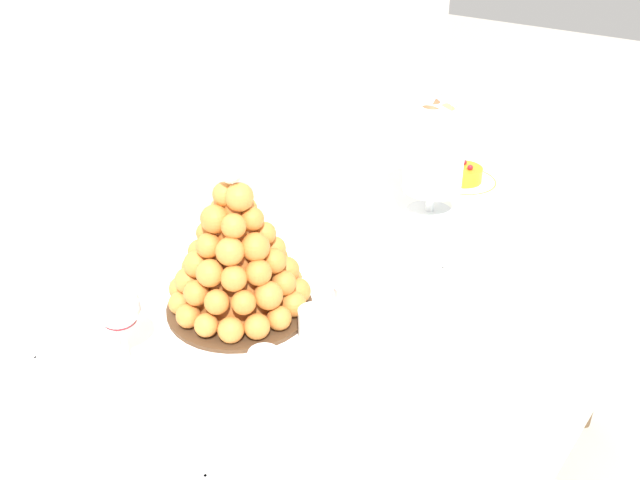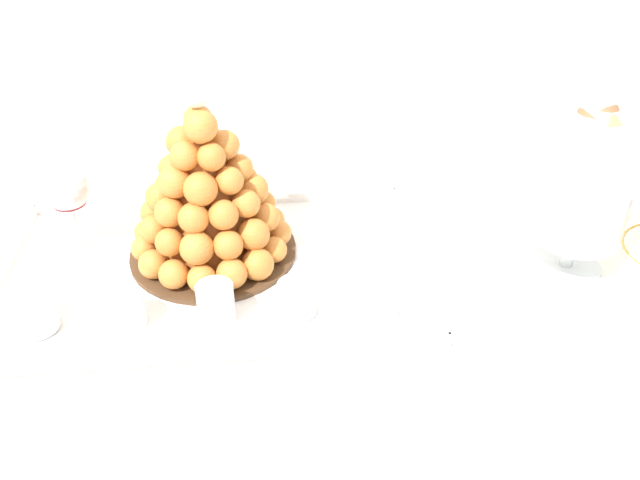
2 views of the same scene
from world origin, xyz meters
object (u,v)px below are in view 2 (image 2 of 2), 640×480
Objects in this scene: dessert_cup_mid_left at (128,311)px; macaron_goblet at (588,179)px; croquembouche at (207,194)px; dessert_cup_left at (33,315)px; serving_tray at (215,271)px; dessert_cup_mid_right at (297,299)px; dessert_cup_centre at (216,304)px; wine_glass at (67,192)px; dessert_cup_right at (381,300)px.

dessert_cup_mid_left is 0.69m from macaron_goblet.
croquembouche is 0.30m from dessert_cup_left.
serving_tray is at bearing -85.39° from croquembouche.
dessert_cup_centre is at bearing -175.92° from dessert_cup_mid_right.
macaron_goblet is at bearing -8.23° from croquembouche.
serving_tray is 0.27m from dessert_cup_left.
dessert_cup_mid_right is 0.38× the size of wine_glass.
dessert_cup_centre is (0.01, -0.16, -0.08)m from croquembouche.
dessert_cup_centre reaches higher than dessert_cup_left.
macaron_goblet is (0.67, 0.08, 0.13)m from dessert_cup_mid_left.
dessert_cup_left is at bearing -179.86° from dessert_cup_mid_right.
wine_glass is (-0.35, 0.20, 0.08)m from dessert_cup_mid_right.
croquembouche reaches higher than dessert_cup_mid_right.
dessert_cup_centre reaches higher than dessert_cup_right.
serving_tray is 0.27m from dessert_cup_right.
macaron_goblet reaches higher than serving_tray.
macaron_goblet is (0.55, 0.08, 0.13)m from dessert_cup_centre.
dessert_cup_mid_left is (0.13, -0.00, -0.00)m from dessert_cup_left.
serving_tray is 10.27× the size of dessert_cup_left.
dessert_cup_mid_right is (0.11, 0.01, -0.01)m from dessert_cup_centre.
dessert_cup_mid_right is at bearing 4.08° from dessert_cup_centre.
dessert_cup_mid_right is at bearing 173.51° from dessert_cup_right.
macaron_goblet reaches higher than dessert_cup_mid_right.
croquembouche is at bearing -11.53° from wine_glass.
dessert_cup_left is 0.25m from dessert_cup_centre.
wine_glass reaches higher than dessert_cup_centre.
wine_glass is (0.02, 0.20, 0.08)m from dessert_cup_left.
dessert_cup_right reaches higher than serving_tray.
dessert_cup_mid_left reaches higher than serving_tray.
dessert_cup_right is (0.23, -0.01, -0.01)m from dessert_cup_centre.
dessert_cup_mid_right is at bearing 0.14° from dessert_cup_left.
dessert_cup_mid_left and dessert_cup_mid_right have the same top height.
serving_tray is 0.12m from croquembouche.
dessert_cup_mid_left is at bearing -134.93° from serving_tray.
dessert_cup_right is (0.35, -0.01, -0.00)m from dessert_cup_mid_left.
dessert_cup_centre is 0.57m from macaron_goblet.
wine_glass is (-0.22, 0.05, -0.01)m from croquembouche.
macaron_goblet is 0.79m from wine_glass.
macaron_goblet is at bearing 8.52° from dessert_cup_centre.
dessert_cup_mid_right reaches higher than serving_tray.
croquembouche reaches higher than macaron_goblet.
dessert_cup_right is 0.19× the size of macaron_goblet.
wine_glass is at bearing 84.81° from dessert_cup_left.
wine_glass reaches higher than dessert_cup_right.
dessert_cup_left is at bearing -95.19° from wine_glass.
dessert_cup_left reaches higher than dessert_cup_mid_left.
dessert_cup_right is 0.52m from wine_glass.
dessert_cup_mid_right is 1.08× the size of dessert_cup_right.
dessert_cup_mid_right is (0.24, 0.00, 0.00)m from dessert_cup_mid_left.
dessert_cup_mid_left is 0.35m from dessert_cup_right.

